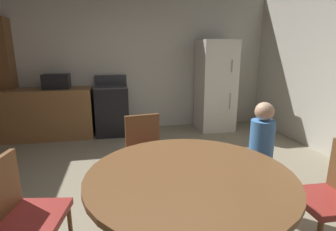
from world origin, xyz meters
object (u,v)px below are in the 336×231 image
(chair_north, at_px, (146,151))
(chair_east, at_px, (334,194))
(refrigerator, at_px, (215,86))
(person_child, at_px, (260,156))
(oven_range, at_px, (112,110))
(dining_table, at_px, (189,193))
(microwave, at_px, (57,81))
(chair_west, at_px, (22,211))

(chair_north, distance_m, chair_east, 1.71)
(refrigerator, distance_m, person_child, 2.86)
(oven_range, relative_size, dining_table, 0.81)
(microwave, distance_m, person_child, 3.69)
(dining_table, distance_m, person_child, 1.03)
(oven_range, height_order, dining_table, oven_range)
(oven_range, distance_m, person_child, 3.16)
(refrigerator, bearing_deg, person_child, -102.94)
(dining_table, relative_size, chair_east, 1.55)
(refrigerator, height_order, dining_table, refrigerator)
(dining_table, xyz_separation_m, person_child, (0.86, 0.56, -0.03))
(refrigerator, height_order, chair_east, refrigerator)
(oven_range, height_order, chair_east, oven_range)
(chair_west, distance_m, chair_east, 2.21)
(microwave, distance_m, chair_west, 3.26)
(dining_table, bearing_deg, chair_west, 170.37)
(refrigerator, relative_size, chair_north, 2.02)
(oven_range, bearing_deg, chair_north, -80.72)
(dining_table, relative_size, person_child, 1.24)
(dining_table, bearing_deg, refrigerator, 65.85)
(oven_range, distance_m, chair_north, 2.32)
(dining_table, height_order, person_child, person_child)
(refrigerator, xyz_separation_m, microwave, (-2.97, 0.05, 0.15))
(microwave, relative_size, dining_table, 0.33)
(oven_range, relative_size, chair_north, 1.26)
(microwave, xyz_separation_m, chair_east, (2.59, -3.43, -0.53))
(refrigerator, distance_m, chair_east, 3.42)
(refrigerator, height_order, person_child, refrigerator)
(dining_table, distance_m, chair_east, 1.11)
(dining_table, bearing_deg, microwave, 113.59)
(dining_table, xyz_separation_m, chair_east, (1.11, -0.04, -0.11))
(chair_north, relative_size, chair_west, 1.00)
(chair_west, distance_m, person_child, 1.99)
(microwave, relative_size, chair_west, 0.51)
(microwave, relative_size, person_child, 0.40)
(refrigerator, xyz_separation_m, chair_east, (-0.39, -3.38, -0.38))
(chair_east, relative_size, person_child, 0.80)
(refrigerator, bearing_deg, oven_range, 178.49)
(oven_range, height_order, refrigerator, refrigerator)
(chair_west, bearing_deg, refrigerator, 60.21)
(chair_east, xyz_separation_m, person_child, (-0.25, 0.60, 0.08))
(oven_range, height_order, microwave, microwave)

